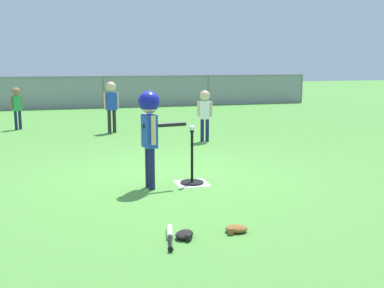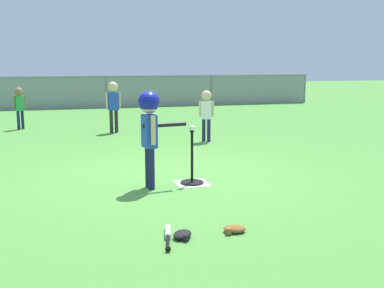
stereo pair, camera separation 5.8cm
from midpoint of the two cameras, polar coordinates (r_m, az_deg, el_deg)
The scene contains 12 objects.
ground_plane at distance 6.85m, azimuth -3.12°, elevation -3.88°, with size 60.00×60.00×0.00m, color #51933D.
home_plate at distance 6.40m, azimuth -0.26°, elevation -4.82°, with size 0.44×0.44×0.01m, color white.
batting_tee at distance 6.38m, azimuth -0.26°, elevation -3.80°, with size 0.32×0.32×0.73m.
baseball_on_tee at distance 6.25m, azimuth -0.27°, elevation 1.98°, with size 0.07×0.07×0.07m, color white.
batter_child at distance 6.01m, azimuth -5.48°, elevation 3.02°, with size 0.65×0.36×1.28m.
fielder_deep_left at distance 11.03m, azimuth -10.02°, elevation 5.32°, with size 0.35×0.24×1.20m.
fielder_near_left at distance 12.20m, azimuth -20.81°, elevation 4.77°, with size 0.28×0.20×1.03m.
fielder_near_right at distance 9.65m, azimuth 1.41°, elevation 4.33°, with size 0.30×0.21×1.07m.
spare_bat_silver at distance 4.51m, azimuth -3.11°, elevation -10.97°, with size 0.17×0.58×0.06m.
glove_by_plate at distance 4.64m, azimuth 5.06°, elevation -10.31°, with size 0.25×0.20×0.07m.
glove_near_bats at distance 4.48m, azimuth -1.30°, elevation -11.04°, with size 0.26×0.27×0.07m.
outfield_fence at distance 17.26m, azimuth -10.93°, elevation 6.43°, with size 16.06×0.06×1.15m.
Camera 1 is at (-1.46, -6.49, 1.64)m, focal length 43.51 mm.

